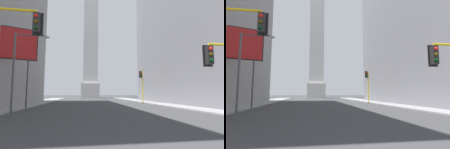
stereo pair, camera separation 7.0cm
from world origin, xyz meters
TOP-DOWN VIEW (x-y plane):
  - sidewalk_left at (-11.70, 25.16)m, footprint 5.00×83.87m
  - sidewalk_right at (11.70, 25.16)m, footprint 5.00×83.87m
  - obelisk at (0.00, 69.89)m, footprint 7.26×7.26m
  - traffic_light_mid_right at (8.76, 30.08)m, footprint 0.78×0.50m
  - street_lamp at (-8.58, 15.73)m, footprint 3.43×0.36m
  - billboard_sign at (-11.27, 19.68)m, footprint 6.03×2.20m

SIDE VIEW (x-z plane):
  - sidewalk_left at x=-11.70m, z-range 0.00..0.15m
  - sidewalk_right at x=11.70m, z-range 0.00..0.15m
  - traffic_light_mid_right at x=8.76m, z-range 0.99..7.26m
  - street_lamp at x=-8.58m, z-range 0.97..8.86m
  - billboard_sign at x=-11.27m, z-range 2.75..12.73m
  - obelisk at x=0.00m, z-range -1.41..59.21m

